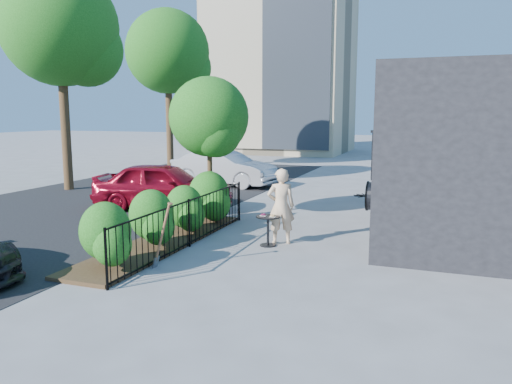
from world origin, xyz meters
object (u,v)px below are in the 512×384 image
at_px(woman, 281,206).
at_px(car_red, 164,186).
at_px(shovel, 161,239).
at_px(car_silver, 224,168).
at_px(patio_tree, 211,122).
at_px(street_tree_near, 61,35).
at_px(street_tree_far, 168,57).
at_px(cafe_table, 268,225).

distance_m(woman, car_red, 5.43).
relative_size(shovel, car_silver, 0.30).
relative_size(patio_tree, car_red, 0.90).
xyz_separation_m(street_tree_near, street_tree_far, (0.00, 8.00, 0.00)).
relative_size(patio_tree, cafe_table, 5.35).
distance_m(street_tree_near, car_red, 7.93).
height_order(woman, car_silver, woman).
xyz_separation_m(cafe_table, shovel, (-1.40, -2.30, 0.12)).
distance_m(cafe_table, car_silver, 9.74).
height_order(cafe_table, car_red, car_red).
xyz_separation_m(cafe_table, car_red, (-4.50, 3.04, 0.26)).
xyz_separation_m(street_tree_near, shovel, (8.68, -7.57, -5.32)).
relative_size(street_tree_far, cafe_table, 11.23).
xyz_separation_m(patio_tree, street_tree_near, (-7.70, 3.20, 3.15)).
relative_size(patio_tree, street_tree_far, 0.48).
relative_size(street_tree_near, car_silver, 1.86).
relative_size(patio_tree, car_silver, 0.88).
distance_m(patio_tree, shovel, 4.98).
height_order(patio_tree, cafe_table, patio_tree).
bearing_deg(cafe_table, patio_tree, 139.03).
distance_m(cafe_table, shovel, 2.70).
distance_m(street_tree_far, shovel, 18.61).
relative_size(patio_tree, street_tree_near, 0.48).
distance_m(patio_tree, cafe_table, 3.90).
bearing_deg(woman, car_red, -53.31).
distance_m(car_red, car_silver, 5.43).
bearing_deg(shovel, car_red, 120.09).
height_order(patio_tree, shovel, patio_tree).
distance_m(street_tree_far, cafe_table, 17.53).
bearing_deg(car_silver, cafe_table, -143.25).
height_order(street_tree_far, shovel, street_tree_far).
bearing_deg(car_silver, patio_tree, -152.04).
xyz_separation_m(street_tree_near, woman, (10.29, -4.95, -5.04)).
distance_m(cafe_table, car_red, 5.43).
relative_size(patio_tree, shovel, 2.90).
xyz_separation_m(patio_tree, car_silver, (-2.44, 6.39, -2.03)).
bearing_deg(shovel, cafe_table, 58.71).
xyz_separation_m(patio_tree, street_tree_far, (-7.70, 11.20, 3.15)).
bearing_deg(car_red, car_silver, -6.41).
bearing_deg(street_tree_near, street_tree_far, 90.00).
distance_m(street_tree_far, car_red, 12.75).
height_order(patio_tree, woman, patio_tree).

